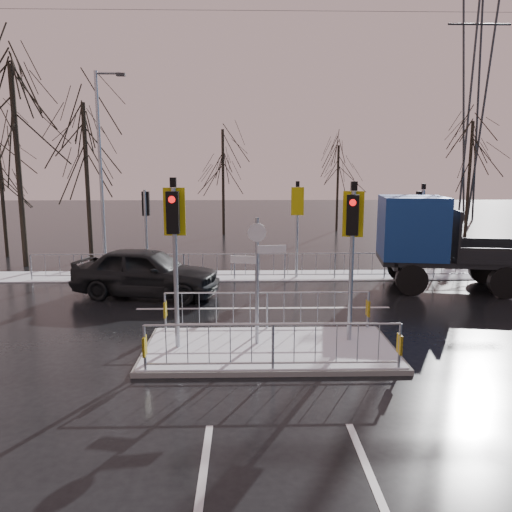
{
  "coord_description": "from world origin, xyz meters",
  "views": [
    {
      "loc": [
        -0.59,
        -11.42,
        4.33
      ],
      "look_at": [
        -0.25,
        3.11,
        1.8
      ],
      "focal_mm": 35.0,
      "sensor_mm": 36.0,
      "label": 1
    }
  ],
  "objects_px": {
    "car_far_lane": "(146,272)",
    "traffic_island": "(269,336)",
    "street_lamp_left": "(102,165)",
    "flatbed_truck": "(440,240)"
  },
  "relations": [
    {
      "from": "traffic_island",
      "to": "street_lamp_left",
      "type": "bearing_deg",
      "value": 124.07
    },
    {
      "from": "street_lamp_left",
      "to": "traffic_island",
      "type": "bearing_deg",
      "value": -55.93
    },
    {
      "from": "traffic_island",
      "to": "flatbed_truck",
      "type": "bearing_deg",
      "value": 44.04
    },
    {
      "from": "flatbed_truck",
      "to": "street_lamp_left",
      "type": "xyz_separation_m",
      "value": [
        -12.94,
        3.18,
        2.7
      ]
    },
    {
      "from": "traffic_island",
      "to": "flatbed_truck",
      "type": "relative_size",
      "value": 0.79
    },
    {
      "from": "car_far_lane",
      "to": "street_lamp_left",
      "type": "xyz_separation_m",
      "value": [
        -2.46,
        4.06,
        3.64
      ]
    },
    {
      "from": "flatbed_truck",
      "to": "street_lamp_left",
      "type": "relative_size",
      "value": 0.93
    },
    {
      "from": "car_far_lane",
      "to": "flatbed_truck",
      "type": "relative_size",
      "value": 0.66
    },
    {
      "from": "car_far_lane",
      "to": "traffic_island",
      "type": "bearing_deg",
      "value": -132.1
    },
    {
      "from": "street_lamp_left",
      "to": "flatbed_truck",
      "type": "bearing_deg",
      "value": -13.81
    }
  ]
}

